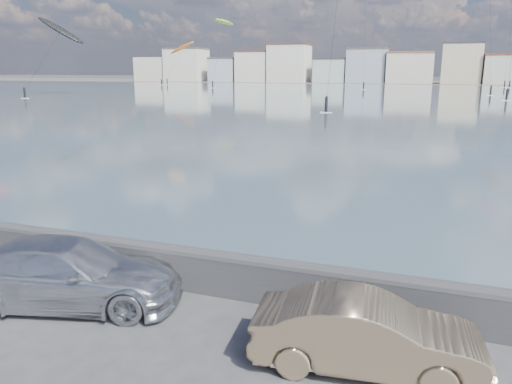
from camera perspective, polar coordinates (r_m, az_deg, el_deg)
ground at (r=10.11m, az=-13.82°, el=-17.00°), size 700.00×700.00×0.00m
bay_water at (r=98.86m, az=17.36°, el=10.31°), size 500.00×177.00×0.00m
far_shore_strip at (r=207.23m, az=19.04°, el=11.74°), size 500.00×60.00×0.00m
seawall at (r=11.92m, az=-6.75°, el=-8.60°), size 400.00×0.36×1.08m
far_buildings at (r=193.14m, az=19.47°, el=13.39°), size 240.79×13.26×14.60m
car_silver at (r=11.93m, az=-20.68°, el=-8.65°), size 5.40×3.33×1.46m
car_champagne at (r=9.18m, az=12.61°, el=-15.57°), size 4.12×1.87×1.31m
kitesurfer_1 at (r=186.44m, az=-8.45°, el=15.98°), size 10.37×17.53×15.15m
kitesurfer_2 at (r=149.42m, az=-3.66°, el=18.74°), size 3.69×14.56×18.99m
kitesurfer_4 at (r=112.05m, az=-21.43°, el=16.76°), size 9.79×17.05×15.77m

